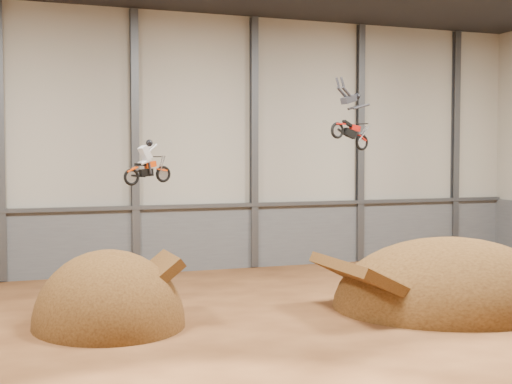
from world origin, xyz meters
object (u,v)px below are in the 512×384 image
at_px(takeoff_ramp, 109,325).
at_px(landing_ramp, 450,306).
at_px(fmx_rider_b, 348,115).
at_px(fmx_rider_a, 148,160).

relative_size(takeoff_ramp, landing_ramp, 0.65).
bearing_deg(landing_ramp, takeoff_ramp, 173.68).
bearing_deg(landing_ramp, fmx_rider_b, 140.66).
xyz_separation_m(fmx_rider_a, fmx_rider_b, (8.90, 0.61, 1.94)).
bearing_deg(takeoff_ramp, fmx_rider_b, 6.68).
xyz_separation_m(landing_ramp, fmx_rider_a, (-12.28, 2.17, 6.14)).
height_order(landing_ramp, fmx_rider_a, fmx_rider_a).
bearing_deg(takeoff_ramp, landing_ramp, -6.32).
bearing_deg(fmx_rider_a, landing_ramp, -29.03).
distance_m(landing_ramp, fmx_rider_b, 9.19).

